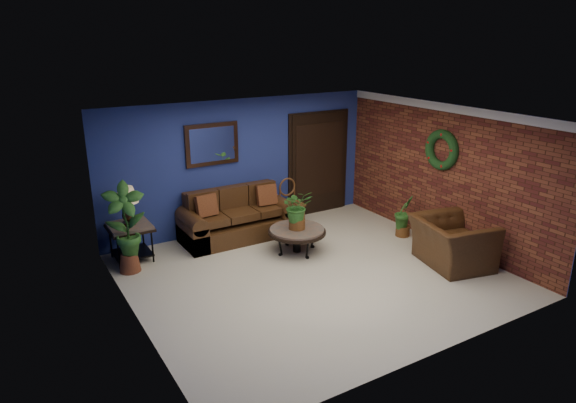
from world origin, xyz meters
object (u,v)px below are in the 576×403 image
coffee_table (297,232)px  side_chair (290,199)px  end_table (130,233)px  armchair (452,243)px  sofa (236,221)px  table_lamp (127,201)px

coffee_table → side_chair: size_ratio=1.07×
end_table → armchair: 5.31m
side_chair → armchair: (1.30, -2.96, -0.14)m
coffee_table → side_chair: 1.36m
sofa → table_lamp: size_ratio=3.34×
armchair → end_table: bearing=69.7°
end_table → armchair: (4.45, -2.89, -0.10)m
sofa → coffee_table: sofa is taller
end_table → table_lamp: size_ratio=1.11×
sofa → end_table: bearing=-179.2°
coffee_table → armchair: (1.89, -1.74, 0.02)m
coffee_table → end_table: end_table is taller
coffee_table → armchair: armchair is taller
end_table → armchair: armchair is taller
end_table → table_lamp: table_lamp is taller
coffee_table → end_table: 2.80m
end_table → armchair: bearing=-33.0°
coffee_table → table_lamp: (-2.56, 1.15, 0.66)m
coffee_table → table_lamp: bearing=155.9°
coffee_table → side_chair: side_chair is taller
table_lamp → side_chair: (3.15, 0.07, -0.51)m
end_table → armchair: size_ratio=0.58×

